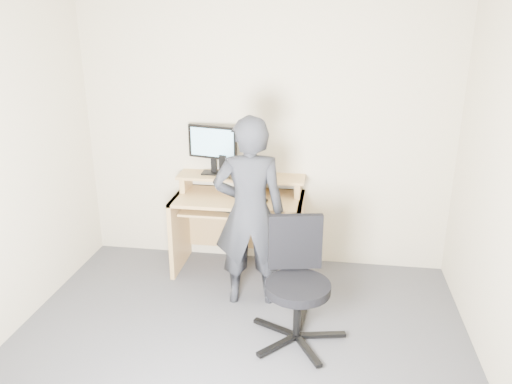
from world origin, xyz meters
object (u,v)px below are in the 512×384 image
(desk, at_px, (240,214))
(monitor, at_px, (213,145))
(office_chair, at_px, (297,277))
(person, at_px, (249,213))

(desk, relative_size, monitor, 2.48)
(desk, bearing_deg, office_chair, -59.52)
(person, bearing_deg, desk, -82.55)
(person, bearing_deg, office_chair, 123.12)
(desk, xyz_separation_m, office_chair, (0.62, -1.05, -0.05))
(desk, distance_m, person, 0.68)
(desk, height_order, office_chair, office_chair)
(monitor, bearing_deg, person, -43.06)
(desk, xyz_separation_m, monitor, (-0.27, 0.09, 0.64))
(office_chair, xyz_separation_m, person, (-0.43, 0.46, 0.31))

